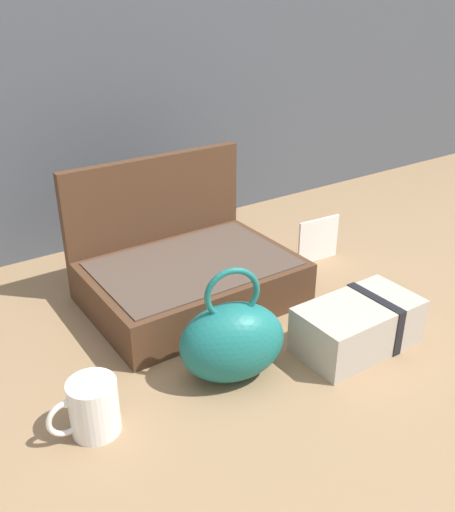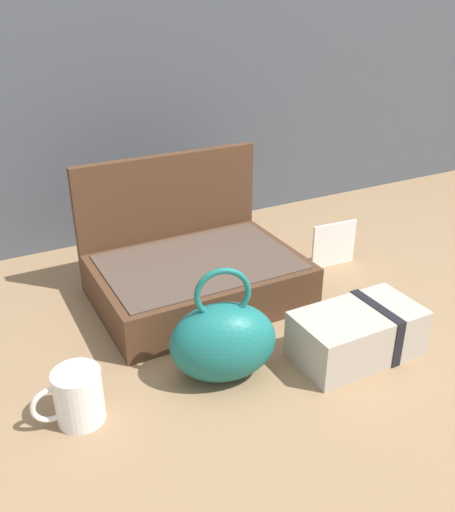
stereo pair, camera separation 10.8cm
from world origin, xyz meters
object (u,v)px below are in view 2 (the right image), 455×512
Objects in this scene: open_suitcase at (193,269)px; info_card_left at (334,244)px; teal_pouch_handbag at (223,341)px; cream_toiletry_bag at (358,333)px; coffee_mug at (77,397)px.

open_suitcase reaches higher than info_card_left.
open_suitcase is 3.66× the size of info_card_left.
info_card_left is at bearing 30.46° from teal_pouch_handbag.
cream_toiletry_bag is 2.10× the size of coffee_mug.
cream_toiletry_bag is at bearing -116.18° from info_card_left.
cream_toiletry_bag is (0.26, -0.06, -0.03)m from teal_pouch_handbag.
coffee_mug is (-0.34, -0.29, -0.02)m from open_suitcase.
teal_pouch_handbag is at bearing -145.17° from info_card_left.
cream_toiletry_bag is 0.39m from info_card_left.
teal_pouch_handbag is 0.27m from cream_toiletry_bag.
open_suitcase is 0.44m from coffee_mug.
teal_pouch_handbag is 0.27m from coffee_mug.
teal_pouch_handbag reaches higher than info_card_left.
teal_pouch_handbag is 1.92× the size of coffee_mug.
cream_toiletry_bag is at bearing -13.32° from teal_pouch_handbag.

